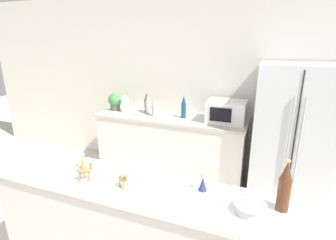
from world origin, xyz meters
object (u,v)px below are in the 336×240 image
object	(u,v)px
camel_figurine_second	(85,170)
back_bottle_1	(184,107)
back_bottle_2	(148,104)
wine_bottle	(285,187)
camel_figurine	(124,179)
wise_man_figurine_crimson	(203,183)
refrigerator	(291,137)
potted_plant	(115,101)
microwave	(226,112)
back_bottle_0	(147,103)
paper_towel_roll	(125,104)
wise_man_figurine_purple	(83,162)
back_bottle_3	(154,108)
fruit_bowl	(250,207)

from	to	relation	value
camel_figurine_second	back_bottle_1	bearing A→B (deg)	87.86
back_bottle_2	wine_bottle	distance (m)	2.52
camel_figurine	wise_man_figurine_crimson	world-z (taller)	wise_man_figurine_crimson
refrigerator	potted_plant	size ratio (longest dim) A/B	6.47
microwave	back_bottle_2	distance (m)	1.11
back_bottle_0	back_bottle_2	xyz separation A→B (m)	(0.05, -0.07, -0.01)
refrigerator	microwave	xyz separation A→B (m)	(-0.78, 0.09, 0.21)
microwave	camel_figurine	xyz separation A→B (m)	(-0.34, -1.96, 0.01)
paper_towel_roll	back_bottle_0	world-z (taller)	back_bottle_0
potted_plant	camel_figurine_second	size ratio (longest dim) A/B	1.87
potted_plant	wise_man_figurine_crimson	distance (m)	2.54
refrigerator	back_bottle_1	world-z (taller)	refrigerator
refrigerator	paper_towel_roll	size ratio (longest dim) A/B	7.47
refrigerator	wine_bottle	bearing A→B (deg)	-95.02
back_bottle_0	wise_man_figurine_purple	world-z (taller)	back_bottle_0
microwave	wine_bottle	xyz separation A→B (m)	(0.63, -1.83, 0.09)
camel_figurine	paper_towel_roll	bearing A→B (deg)	120.47
microwave	wine_bottle	world-z (taller)	wine_bottle
refrigerator	potted_plant	bearing A→B (deg)	178.11
back_bottle_3	wine_bottle	distance (m)	2.35
refrigerator	camel_figurine	xyz separation A→B (m)	(-1.12, -1.87, 0.21)
microwave	camel_figurine_second	xyz separation A→B (m)	(-0.64, -1.97, 0.02)
paper_towel_roll	back_bottle_3	size ratio (longest dim) A/B	0.93
camel_figurine_second	fruit_bowl	bearing A→B (deg)	3.00
microwave	wise_man_figurine_purple	bearing A→B (deg)	-112.78
fruit_bowl	camel_figurine	bearing A→B (deg)	-176.75
back_bottle_1	back_bottle_3	world-z (taller)	back_bottle_1
potted_plant	back_bottle_0	distance (m)	0.50
fruit_bowl	wise_man_figurine_crimson	distance (m)	0.33
back_bottle_0	wise_man_figurine_crimson	size ratio (longest dim) A/B	2.23
potted_plant	camel_figurine_second	world-z (taller)	potted_plant
camel_figurine_second	wise_man_figurine_purple	distance (m)	0.19
camel_figurine_second	camel_figurine	bearing A→B (deg)	2.31
microwave	back_bottle_2	world-z (taller)	back_bottle_2
paper_towel_roll	fruit_bowl	bearing A→B (deg)	-44.13
potted_plant	wine_bottle	distance (m)	2.92
potted_plant	wise_man_figurine_crimson	size ratio (longest dim) A/B	1.96
refrigerator	camel_figurine	bearing A→B (deg)	-120.85
wise_man_figurine_crimson	wise_man_figurine_purple	xyz separation A→B (m)	(-0.92, -0.04, 0.00)
potted_plant	wise_man_figurine_purple	xyz separation A→B (m)	(0.88, -1.83, -0.00)
potted_plant	back_bottle_1	distance (m)	1.08
wine_bottle	fruit_bowl	bearing A→B (deg)	-151.45
potted_plant	fruit_bowl	xyz separation A→B (m)	(2.11, -1.91, -0.03)
paper_towel_roll	microwave	size ratio (longest dim) A/B	0.47
potted_plant	back_bottle_2	size ratio (longest dim) A/B	0.92
refrigerator	microwave	bearing A→B (deg)	173.54
back_bottle_1	fruit_bowl	distance (m)	2.16
refrigerator	back_bottle_1	size ratio (longest dim) A/B	5.36
refrigerator	back_bottle_3	bearing A→B (deg)	-179.76
refrigerator	fruit_bowl	world-z (taller)	refrigerator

